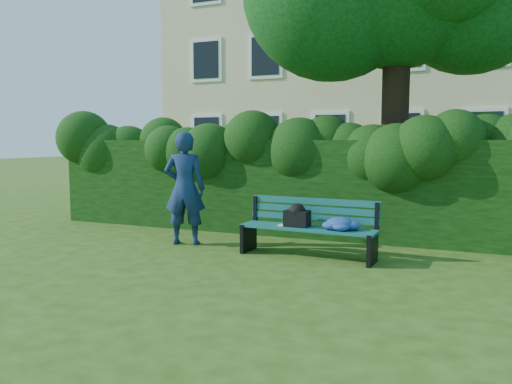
% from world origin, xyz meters
% --- Properties ---
extents(ground, '(80.00, 80.00, 0.00)m').
position_xyz_m(ground, '(0.00, 0.00, 0.00)').
color(ground, '#2B4B11').
rests_on(ground, ground).
extents(apartment_building, '(16.00, 8.08, 12.00)m').
position_xyz_m(apartment_building, '(-0.00, 13.99, 6.00)').
color(apartment_building, '#C7B885').
rests_on(apartment_building, ground).
extents(hedge, '(10.00, 1.00, 1.80)m').
position_xyz_m(hedge, '(0.00, 2.20, 0.90)').
color(hedge, black).
rests_on(hedge, ground).
extents(park_bench, '(2.14, 0.66, 0.89)m').
position_xyz_m(park_bench, '(1.05, 0.40, 0.50)').
color(park_bench, '#0F4C46').
rests_on(park_bench, ground).
extents(man_reading, '(0.82, 0.67, 1.95)m').
position_xyz_m(man_reading, '(-1.28, 0.49, 0.97)').
color(man_reading, navy).
rests_on(man_reading, ground).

